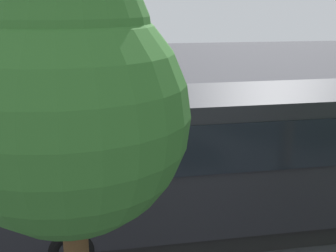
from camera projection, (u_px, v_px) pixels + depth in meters
The scene contains 13 objects.
ground_plane at pixel (223, 152), 16.21m from camera, with size 80.00×80.00×0.00m, color #38383D.
tour_bus at pixel (241, 162), 10.48m from camera, with size 11.05×2.87×3.25m.
spectator_far_left at pixel (231, 145), 13.69m from camera, with size 0.58×0.35×1.73m.
spectator_left at pixel (195, 151), 13.17m from camera, with size 0.57×0.32×1.72m.
spectator_centre at pixel (156, 147), 13.33m from camera, with size 0.58×0.35×1.81m.
parked_motorcycle_silver at pixel (203, 175), 12.81m from camera, with size 2.05×0.58×0.99m.
stunt_motorcycle at pixel (108, 120), 18.13m from camera, with size 2.05×0.63×1.23m.
traffic_cone at pixel (170, 119), 19.36m from camera, with size 0.34×0.34×0.63m.
tree_right at pixel (67, 98), 5.38m from camera, with size 2.90×2.90×5.79m.
bay_line_b at pixel (305, 143), 17.21m from camera, with size 0.12×4.43×0.01m.
bay_line_c at pixel (229, 147), 16.76m from camera, with size 0.12×4.76×0.01m.
bay_line_d at pixel (149, 151), 16.31m from camera, with size 0.12×4.48×0.01m.
bay_line_e at pixel (65, 155), 15.86m from camera, with size 0.12×4.92×0.01m.
Camera 1 is at (4.35, 14.87, 5.23)m, focal length 49.38 mm.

